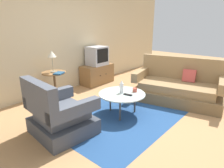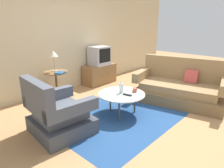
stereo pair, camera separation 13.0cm
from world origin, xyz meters
TOP-DOWN VIEW (x-y plane):
  - ground_plane at (0.00, 0.00)m, footprint 16.00×16.00m
  - back_wall at (0.00, 2.21)m, footprint 9.00×0.12m
  - area_rug at (-0.10, 0.13)m, footprint 2.65×1.91m
  - armchair at (-1.29, 0.43)m, footprint 0.91×0.95m
  - couch at (1.26, -0.38)m, footprint 1.28×1.98m
  - coffee_table at (-0.10, 0.13)m, footprint 0.87×0.87m
  - side_table at (-0.47, 1.75)m, footprint 0.53×0.53m
  - tv_stand at (1.01, 1.89)m, footprint 0.95×0.47m
  - television at (1.01, 1.88)m, footprint 0.52×0.44m
  - table_lamp at (-0.47, 1.77)m, footprint 0.19×0.19m
  - vase at (-0.09, 0.15)m, footprint 0.07×0.07m
  - mug at (0.13, -0.00)m, footprint 0.12×0.08m
  - tv_remote_dark at (-0.11, -0.01)m, footprint 0.08×0.17m
  - book at (-0.48, 1.54)m, footprint 0.28×0.25m

SIDE VIEW (x-z plane):
  - ground_plane at x=0.00m, z-range 0.00..0.00m
  - area_rug at x=-0.10m, z-range 0.00..0.00m
  - tv_stand at x=1.01m, z-range 0.00..0.54m
  - couch at x=1.26m, z-range -0.17..0.77m
  - armchair at x=-1.29m, z-range -0.15..0.77m
  - coffee_table at x=-0.10m, z-range 0.18..0.60m
  - tv_remote_dark at x=-0.11m, z-range 0.42..0.44m
  - side_table at x=-0.47m, z-range 0.14..0.77m
  - mug at x=0.13m, z-range 0.42..0.50m
  - vase at x=-0.09m, z-range 0.42..0.66m
  - book at x=-0.48m, z-range 0.63..0.66m
  - television at x=1.01m, z-range 0.54..1.05m
  - table_lamp at x=-0.47m, z-range 0.77..1.24m
  - back_wall at x=0.00m, z-range 0.00..2.70m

